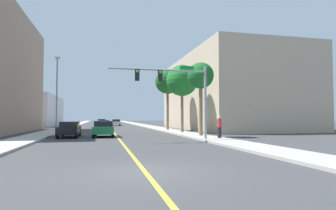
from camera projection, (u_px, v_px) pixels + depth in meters
The scene contains 18 objects.
ground at pixel (110, 127), 50.47m from camera, with size 192.00×192.00×0.00m, color #38383A.
sidewalk_left at pixel (66, 127), 48.79m from camera, with size 2.67×168.00×0.15m, color #B2ADA3.
sidewalk_right at pixel (151, 127), 52.15m from camera, with size 2.67×168.00×0.15m, color #9E9B93.
lane_marking_center at pixel (110, 127), 50.47m from camera, with size 0.16×144.00×0.01m, color yellow.
building_left_far at pixel (22, 111), 58.15m from camera, with size 13.35×21.70×6.26m, color silver.
building_right_near at pixel (227, 94), 44.82m from camera, with size 14.45×26.98×11.04m, color tan.
traffic_signal_mast at pixel (177, 85), 21.66m from camera, with size 7.55×0.36×5.69m.
street_lamp at pixel (57, 90), 32.82m from camera, with size 0.56×0.28×8.72m.
palm_near at pixel (201, 77), 26.54m from camera, with size 2.47×2.47×6.83m.
palm_mid at pixel (182, 81), 32.73m from camera, with size 3.63×3.63×7.76m.
palm_far at pixel (168, 82), 38.87m from camera, with size 3.43×3.43×8.32m.
car_yellow at pixel (104, 124), 43.60m from camera, with size 1.83×4.00×1.41m.
car_silver at pixel (116, 122), 61.72m from camera, with size 1.86×4.17×1.37m.
car_green at pixel (104, 129), 26.55m from camera, with size 2.02×4.11×1.49m.
car_red at pixel (104, 123), 51.22m from camera, with size 1.93×4.19×1.36m.
car_blue at pixel (101, 122), 59.72m from camera, with size 1.82×4.39×1.45m.
car_black at pixel (69, 129), 26.02m from camera, with size 1.83×4.34×1.43m.
pedestrian at pixel (219, 127), 23.28m from camera, with size 0.38×0.38×1.79m.
Camera 1 is at (-1.45, -9.62, 1.85)m, focal length 30.35 mm.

